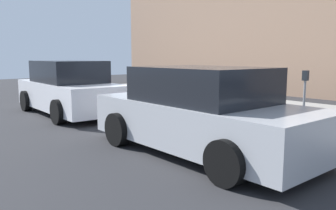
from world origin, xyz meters
name	(u,v)px	position (x,y,z in m)	size (l,w,h in m)	color
ground_plane	(160,115)	(0.00, 0.00, 0.00)	(40.00, 40.00, 0.00)	#28282B
sidewalk_curb	(217,105)	(0.00, -2.50, 0.07)	(18.00, 5.00, 0.14)	gray
suitcase_teal_0	(262,110)	(-3.05, -0.62, 0.45)	(0.47, 0.21, 0.83)	#0F606B
suitcase_maroon_1	(242,107)	(-2.51, -0.54, 0.48)	(0.36, 0.23, 0.98)	maroon
suitcase_black_2	(226,107)	(-1.97, -0.59, 0.41)	(0.49, 0.29, 0.60)	black
suitcase_red_3	(210,105)	(-1.39, -0.63, 0.40)	(0.42, 0.23, 0.83)	red
suitcase_navy_4	(195,99)	(-0.85, -0.58, 0.51)	(0.42, 0.22, 0.80)	navy
suitcase_olive_5	(181,97)	(-0.29, -0.56, 0.53)	(0.44, 0.25, 0.98)	#59601E
fire_hydrant	(162,95)	(0.64, -0.59, 0.51)	(0.39, 0.21, 0.71)	#D89E0C
bollard_post	(145,94)	(1.33, -0.44, 0.49)	(0.14, 0.14, 0.71)	#333338
parking_meter	(305,91)	(-3.96, -0.84, 0.97)	(0.12, 0.09, 1.27)	slate
parked_car_silver_0	(202,113)	(-3.49, 1.90, 0.72)	(4.40, 2.10, 1.53)	#B2B5BA
parked_car_white_1	(69,89)	(1.97, 1.90, 0.74)	(4.53, 2.09, 1.58)	silver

